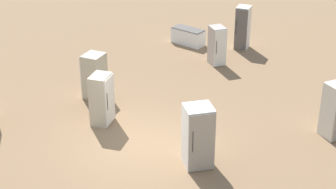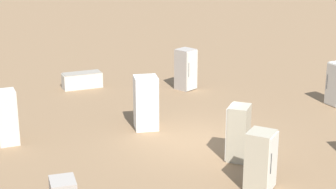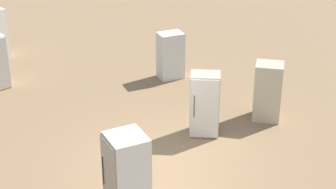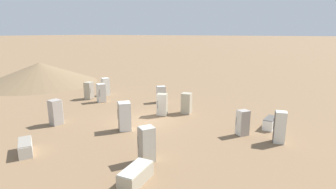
{
  "view_description": "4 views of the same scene",
  "coord_description": "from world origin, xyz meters",
  "px_view_note": "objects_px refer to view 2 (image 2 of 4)",
  "views": [
    {
      "loc": [
        8.26,
        -12.6,
        9.16
      ],
      "look_at": [
        0.58,
        1.0,
        1.43
      ],
      "focal_mm": 60.0,
      "sensor_mm": 36.0,
      "label": 1
    },
    {
      "loc": [
        -8.45,
        15.17,
        6.99
      ],
      "look_at": [
        0.42,
        1.25,
        1.89
      ],
      "focal_mm": 60.0,
      "sensor_mm": 36.0,
      "label": 2
    },
    {
      "loc": [
        11.17,
        3.52,
        7.34
      ],
      "look_at": [
        -1.38,
        -0.29,
        1.17
      ],
      "focal_mm": 60.0,
      "sensor_mm": 36.0,
      "label": 3
    },
    {
      "loc": [
        15.44,
        9.96,
        6.32
      ],
      "look_at": [
        -1.36,
        1.31,
        1.82
      ],
      "focal_mm": 28.0,
      "sensor_mm": 36.0,
      "label": 4
    }
  ],
  "objects_px": {
    "discarded_fridge_11": "(82,80)",
    "discarded_fridge_13": "(238,133)",
    "discarded_fridge_0": "(7,117)",
    "discarded_fridge_1": "(261,160)",
    "discarded_fridge_9": "(146,103)",
    "discarded_fridge_12": "(186,69)"
  },
  "relations": [
    {
      "from": "discarded_fridge_9",
      "to": "discarded_fridge_13",
      "type": "xyz_separation_m",
      "value": [
        -3.89,
        0.71,
        -0.09
      ]
    },
    {
      "from": "discarded_fridge_11",
      "to": "discarded_fridge_13",
      "type": "relative_size",
      "value": 1.02
    },
    {
      "from": "discarded_fridge_0",
      "to": "discarded_fridge_11",
      "type": "height_order",
      "value": "discarded_fridge_0"
    },
    {
      "from": "discarded_fridge_1",
      "to": "discarded_fridge_0",
      "type": "bearing_deg",
      "value": -85.17
    },
    {
      "from": "discarded_fridge_1",
      "to": "discarded_fridge_13",
      "type": "distance_m",
      "value": 2.01
    },
    {
      "from": "discarded_fridge_9",
      "to": "discarded_fridge_13",
      "type": "height_order",
      "value": "discarded_fridge_9"
    },
    {
      "from": "discarded_fridge_9",
      "to": "discarded_fridge_13",
      "type": "distance_m",
      "value": 3.96
    },
    {
      "from": "discarded_fridge_1",
      "to": "discarded_fridge_12",
      "type": "bearing_deg",
      "value": -141.99
    },
    {
      "from": "discarded_fridge_11",
      "to": "discarded_fridge_12",
      "type": "height_order",
      "value": "discarded_fridge_12"
    },
    {
      "from": "discarded_fridge_9",
      "to": "discarded_fridge_11",
      "type": "distance_m",
      "value": 5.9
    },
    {
      "from": "discarded_fridge_1",
      "to": "discarded_fridge_12",
      "type": "distance_m",
      "value": 9.67
    },
    {
      "from": "discarded_fridge_13",
      "to": "discarded_fridge_9",
      "type": "bearing_deg",
      "value": 67.2
    },
    {
      "from": "discarded_fridge_1",
      "to": "discarded_fridge_9",
      "type": "height_order",
      "value": "discarded_fridge_9"
    },
    {
      "from": "discarded_fridge_1",
      "to": "discarded_fridge_13",
      "type": "bearing_deg",
      "value": -141.58
    },
    {
      "from": "discarded_fridge_11",
      "to": "discarded_fridge_13",
      "type": "distance_m",
      "value": 9.74
    },
    {
      "from": "discarded_fridge_0",
      "to": "discarded_fridge_13",
      "type": "height_order",
      "value": "discarded_fridge_0"
    },
    {
      "from": "discarded_fridge_0",
      "to": "discarded_fridge_13",
      "type": "distance_m",
      "value": 7.48
    },
    {
      "from": "discarded_fridge_11",
      "to": "discarded_fridge_12",
      "type": "bearing_deg",
      "value": -115.21
    },
    {
      "from": "discarded_fridge_13",
      "to": "discarded_fridge_1",
      "type": "bearing_deg",
      "value": -149.27
    },
    {
      "from": "discarded_fridge_1",
      "to": "discarded_fridge_11",
      "type": "height_order",
      "value": "discarded_fridge_1"
    },
    {
      "from": "discarded_fridge_12",
      "to": "discarded_fridge_0",
      "type": "bearing_deg",
      "value": -1.0
    },
    {
      "from": "discarded_fridge_11",
      "to": "discarded_fridge_1",
      "type": "bearing_deg",
      "value": -169.89
    }
  ]
}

